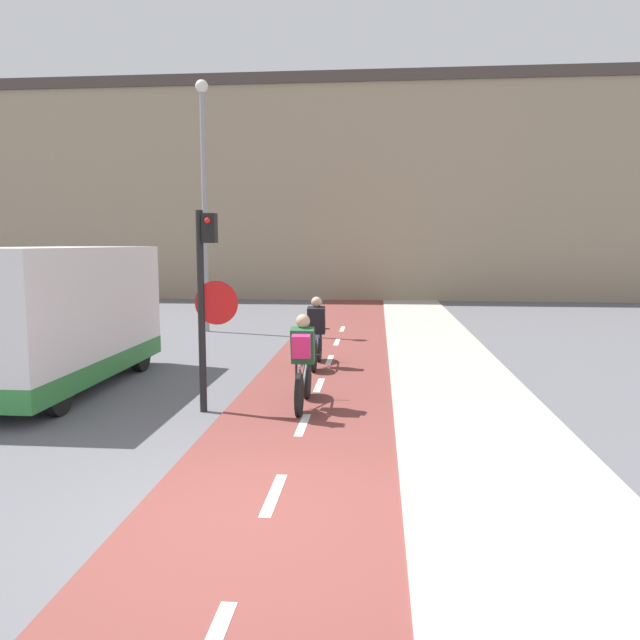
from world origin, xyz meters
TOP-DOWN VIEW (x-y plane):
  - ground_plane at (0.00, 0.00)m, footprint 120.00×120.00m
  - bike_lane at (0.00, 0.01)m, footprint 2.61×60.00m
  - sidewalk_strip at (2.50, 0.00)m, footprint 2.40×60.00m
  - building_row_background at (0.00, 25.13)m, footprint 60.00×5.20m
  - traffic_light_pole at (-1.54, 3.63)m, footprint 0.67×0.25m
  - street_lamp_far at (-3.96, 12.27)m, footprint 0.36×0.36m
  - cyclist_near at (-0.11, 3.99)m, footprint 0.46×1.76m
  - cyclist_far at (-0.22, 7.26)m, footprint 0.46×1.75m
  - van at (-4.72, 4.89)m, footprint 2.13×5.14m

SIDE VIEW (x-z plane):
  - ground_plane at x=0.00m, z-range 0.00..0.00m
  - bike_lane at x=0.00m, z-range 0.00..0.02m
  - sidewalk_strip at x=2.50m, z-range 0.00..0.05m
  - cyclist_far at x=-0.22m, z-range -0.08..1.41m
  - cyclist_near at x=-0.11m, z-range -0.04..1.46m
  - van at x=-4.72m, z-range -0.02..2.51m
  - traffic_light_pole at x=-1.54m, z-range 0.37..3.46m
  - street_lamp_far at x=-3.96m, z-range 0.77..7.94m
  - building_row_background at x=0.00m, z-range 0.01..10.08m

